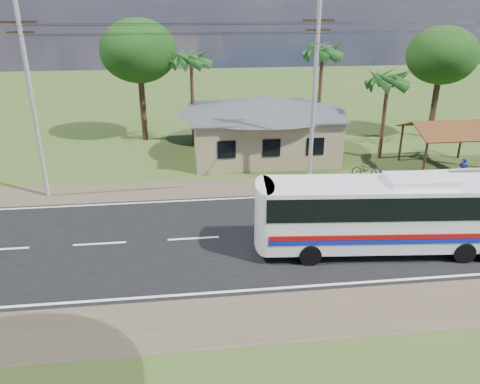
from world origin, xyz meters
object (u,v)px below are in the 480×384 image
Objects in this scene: waiting_shed at (447,129)px; motorcycle at (367,169)px; coach_bus at (394,210)px; person at (463,169)px.

motorcycle is at bearing -169.13° from waiting_shed.
person is (8.47, 8.29, -1.37)m from coach_bus.
waiting_shed is 3.15m from person.
person is (0.06, -2.43, -2.00)m from waiting_shed.
person is at bearing -88.60° from waiting_shed.
person reaches higher than motorcycle.
coach_bus is at bearing 176.37° from motorcycle.
waiting_shed is at bearing 56.95° from coach_bus.
waiting_shed is 13.64m from coach_bus.
coach_bus is (-8.41, -10.72, -0.62)m from waiting_shed.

